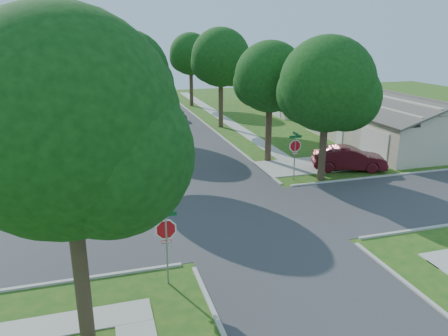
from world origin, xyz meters
The scene contains 21 objects.
ground centered at (0.00, 0.00, 0.00)m, with size 100.00×100.00×0.00m, color #1E5015.
road_ns centered at (0.00, 0.00, 0.00)m, with size 7.00×100.00×0.02m, color #333335.
sidewalk_ne centered at (6.10, 26.00, 0.02)m, with size 1.20×40.00×0.04m, color #9E9B91.
sidewalk_nw centered at (-6.10, 26.00, 0.02)m, with size 1.20×40.00×0.04m, color #9E9B91.
driveway centered at (7.90, 7.10, 0.03)m, with size 8.80×3.60×0.05m, color #9E9B91.
stop_sign_sw centered at (-4.70, -4.70, 2.03)m, with size 1.05×0.80×2.98m.
stop_sign_ne centered at (4.70, 4.70, 2.03)m, with size 1.05×0.80×2.98m.
tree_e_near centered at (4.75, 9.01, 5.64)m, with size 4.97×4.80×8.28m.
tree_e_mid centered at (4.76, 21.01, 6.25)m, with size 5.59×5.40×9.21m.
tree_e_far centered at (4.75, 34.01, 5.98)m, with size 5.17×5.00×8.72m.
tree_w_near centered at (-4.64, 9.01, 6.12)m, with size 5.38×5.20×8.97m.
tree_w_mid centered at (-4.64, 21.01, 6.49)m, with size 5.80×5.60×9.56m.
tree_w_far centered at (-4.65, 34.01, 5.51)m, with size 4.76×4.60×8.04m.
tree_sw_corner centered at (-7.44, -6.99, 6.26)m, with size 6.21×6.00×9.55m.
tree_ne_corner centered at (6.36, 4.21, 5.59)m, with size 5.80×5.60×8.66m.
house_ne_near centered at (15.99, 11.00, 1.52)m, with size 8.42×13.60×4.23m.
house_ne_far centered at (15.99, 29.00, 1.52)m, with size 8.42×13.60×4.23m.
house_nw_far centered at (-15.99, 32.00, 1.52)m, with size 8.42×13.60×4.23m.
car_driveway centered at (9.03, 5.50, 0.78)m, with size 1.65×4.73×1.56m, color #4A0F15.
car_curb_east centered at (1.20, 25.65, 0.67)m, with size 1.58×3.92×1.34m, color black.
car_curb_west centered at (-1.20, 31.65, 0.70)m, with size 1.95×4.79×1.39m, color black.
Camera 1 is at (-6.70, -18.63, 8.78)m, focal length 35.00 mm.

